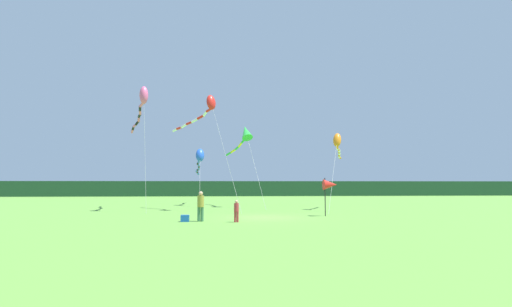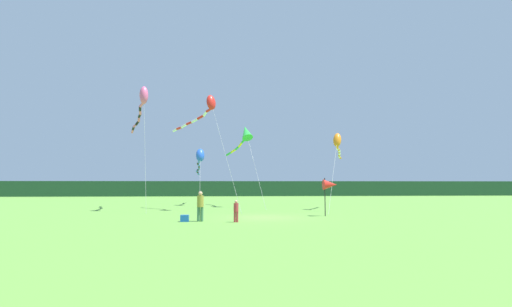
# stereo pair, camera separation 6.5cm
# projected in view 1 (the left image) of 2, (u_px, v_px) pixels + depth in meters

# --- Properties ---
(ground_plane) EXTENTS (120.00, 120.00, 0.00)m
(ground_plane) POSITION_uv_depth(u_px,v_px,m) (264.00, 217.00, 24.33)
(ground_plane) COLOR #5B9338
(distant_treeline) EXTENTS (108.00, 3.83, 2.63)m
(distant_treeline) POSITION_uv_depth(u_px,v_px,m) (238.00, 189.00, 69.14)
(distant_treeline) COLOR #1E4228
(distant_treeline) RESTS_ON ground
(person_adult) EXTENTS (0.37, 0.37, 1.68)m
(person_adult) POSITION_uv_depth(u_px,v_px,m) (201.00, 205.00, 21.77)
(person_adult) COLOR #3F724C
(person_adult) RESTS_ON ground
(person_child) EXTENTS (0.27, 0.27, 1.21)m
(person_child) POSITION_uv_depth(u_px,v_px,m) (236.00, 210.00, 21.30)
(person_child) COLOR #B23338
(person_child) RESTS_ON ground
(cooler_box) EXTENTS (0.46, 0.36, 0.37)m
(cooler_box) POSITION_uv_depth(u_px,v_px,m) (185.00, 218.00, 21.56)
(cooler_box) COLOR #1959B2
(cooler_box) RESTS_ON ground
(banner_flag_pole) EXTENTS (0.90, 0.70, 2.51)m
(banner_flag_pole) POSITION_uv_depth(u_px,v_px,m) (330.00, 185.00, 25.48)
(banner_flag_pole) COLOR black
(banner_flag_pole) RESTS_ON ground
(kite_red) EXTENTS (5.92, 7.35, 9.30)m
(kite_red) POSITION_uv_depth(u_px,v_px,m) (206.00, 108.00, 31.31)
(kite_red) COLOR #B2B2B2
(kite_red) RESTS_ON ground
(kite_rainbow) EXTENTS (3.21, 8.32, 9.82)m
(kite_rainbow) POSITION_uv_depth(u_px,v_px,m) (142.00, 102.00, 30.96)
(kite_rainbow) COLOR #B2B2B2
(kite_rainbow) RESTS_ON ground
(kite_orange) EXTENTS (3.24, 7.33, 6.42)m
(kite_orange) POSITION_uv_depth(u_px,v_px,m) (337.00, 143.00, 32.10)
(kite_orange) COLOR #B2B2B2
(kite_orange) RESTS_ON ground
(kite_green) EXTENTS (3.28, 8.90, 7.74)m
(kite_green) POSITION_uv_depth(u_px,v_px,m) (245.00, 134.00, 36.01)
(kite_green) COLOR #B2B2B2
(kite_green) RESTS_ON ground
(kite_blue) EXTENTS (1.20, 9.55, 5.76)m
(kite_blue) POSITION_uv_depth(u_px,v_px,m) (200.00, 158.00, 38.65)
(kite_blue) COLOR #B2B2B2
(kite_blue) RESTS_ON ground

